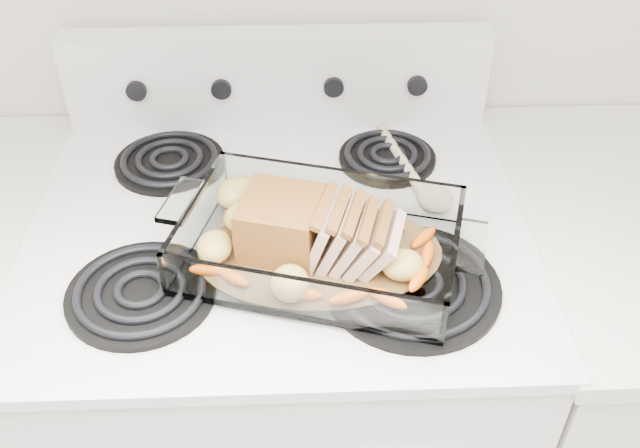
{
  "coord_description": "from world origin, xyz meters",
  "views": [
    {
      "loc": [
        0.03,
        0.78,
        1.65
      ],
      "look_at": [
        0.06,
        1.57,
        0.99
      ],
      "focal_mm": 40.0,
      "sensor_mm": 36.0,
      "label": 1
    }
  ],
  "objects_px": {
    "electric_range": "(287,396)",
    "counter_right": "(615,390)",
    "baking_dish": "(321,248)",
    "pork_roast": "(305,232)"
  },
  "relations": [
    {
      "from": "pork_roast",
      "to": "counter_right",
      "type": "bearing_deg",
      "value": 10.92
    },
    {
      "from": "electric_range",
      "to": "counter_right",
      "type": "bearing_deg",
      "value": -0.1
    },
    {
      "from": "baking_dish",
      "to": "pork_roast",
      "type": "xyz_separation_m",
      "value": [
        -0.02,
        -0.0,
        0.03
      ]
    },
    {
      "from": "counter_right",
      "to": "baking_dish",
      "type": "bearing_deg",
      "value": -170.43
    },
    {
      "from": "counter_right",
      "to": "pork_roast",
      "type": "distance_m",
      "value": 0.82
    },
    {
      "from": "electric_range",
      "to": "counter_right",
      "type": "distance_m",
      "value": 0.67
    },
    {
      "from": "electric_range",
      "to": "counter_right",
      "type": "xyz_separation_m",
      "value": [
        0.66,
        -0.0,
        -0.02
      ]
    },
    {
      "from": "counter_right",
      "to": "baking_dish",
      "type": "distance_m",
      "value": 0.79
    },
    {
      "from": "counter_right",
      "to": "electric_range",
      "type": "bearing_deg",
      "value": 179.9
    },
    {
      "from": "counter_right",
      "to": "pork_roast",
      "type": "bearing_deg",
      "value": -170.77
    }
  ]
}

